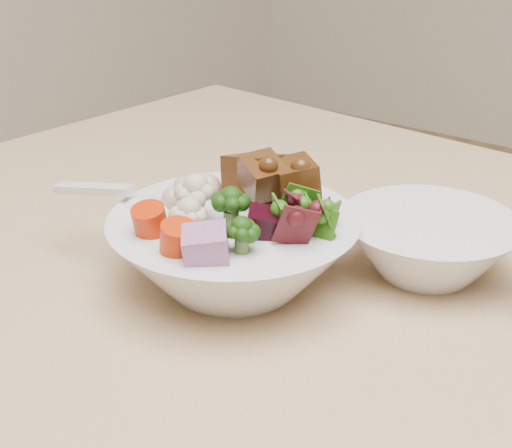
% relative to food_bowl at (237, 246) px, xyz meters
% --- Properties ---
extents(food_bowl, '(0.23, 0.23, 0.12)m').
position_rel_food_bowl_xyz_m(food_bowl, '(0.00, 0.00, 0.00)').
color(food_bowl, silver).
rests_on(food_bowl, dining_table).
extents(soup_spoon, '(0.13, 0.05, 0.03)m').
position_rel_food_bowl_xyz_m(soup_spoon, '(-0.10, -0.03, 0.03)').
color(soup_spoon, silver).
rests_on(soup_spoon, food_bowl).
extents(side_bowl, '(0.17, 0.17, 0.06)m').
position_rel_food_bowl_xyz_m(side_bowl, '(0.13, 0.13, -0.01)').
color(side_bowl, silver).
rests_on(side_bowl, dining_table).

